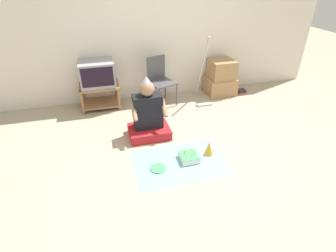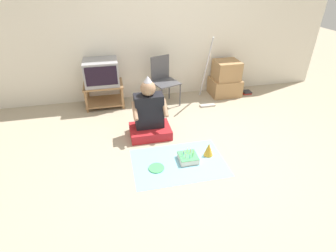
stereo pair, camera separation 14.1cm
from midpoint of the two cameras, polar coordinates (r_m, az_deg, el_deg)
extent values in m
plane|color=tan|center=(3.49, 5.99, -7.40)|extent=(16.00, 16.00, 0.00)
cube|color=silver|center=(4.95, -2.79, 20.73)|extent=(6.40, 0.06, 2.55)
cube|color=#997047|center=(4.80, -15.65, 8.43)|extent=(0.68, 0.50, 0.03)
cube|color=#997047|center=(4.93, -15.12, 4.93)|extent=(0.68, 0.50, 0.02)
cylinder|color=#997047|center=(4.70, -18.97, 4.74)|extent=(0.04, 0.04, 0.42)
cylinder|color=#997047|center=(4.68, -11.48, 5.78)|extent=(0.04, 0.04, 0.42)
cylinder|color=#997047|center=(5.09, -18.87, 6.82)|extent=(0.04, 0.04, 0.42)
cylinder|color=#997047|center=(5.08, -11.94, 7.79)|extent=(0.04, 0.04, 0.42)
cube|color=#99999E|center=(4.73, -16.04, 10.96)|extent=(0.57, 0.48, 0.42)
cube|color=black|center=(4.49, -15.98, 10.13)|extent=(0.51, 0.01, 0.32)
cube|color=#4C4C51|center=(4.70, -2.15, 9.39)|extent=(0.53, 0.52, 0.02)
cube|color=#4C4C51|center=(4.78, -3.49, 12.49)|extent=(0.35, 0.14, 0.43)
cylinder|color=#4C4C51|center=(4.55, -2.85, 5.69)|extent=(0.02, 0.02, 0.43)
cylinder|color=#4C4C51|center=(4.74, 1.04, 6.81)|extent=(0.02, 0.02, 0.43)
cylinder|color=#4C4C51|center=(4.84, -5.18, 7.20)|extent=(0.02, 0.02, 0.43)
cylinder|color=#4C4C51|center=(5.02, -1.42, 8.22)|extent=(0.02, 0.02, 0.43)
cube|color=#A87F51|center=(5.35, 10.45, 8.63)|extent=(0.56, 0.48, 0.32)
cube|color=#A87F51|center=(5.24, 10.80, 12.04)|extent=(0.46, 0.44, 0.35)
cube|color=#B2ADA3|center=(4.86, 7.01, 4.65)|extent=(0.28, 0.09, 0.03)
cylinder|color=#B7B7BC|center=(4.82, 6.50, 12.34)|extent=(0.03, 0.47, 1.21)
cube|color=#B72D28|center=(5.55, 14.92, 7.26)|extent=(0.17, 0.14, 0.03)
cube|color=#333338|center=(5.55, 15.01, 7.53)|extent=(0.16, 0.15, 0.03)
cube|color=red|center=(3.93, -5.13, -1.25)|extent=(0.59, 0.44, 0.14)
cube|color=black|center=(3.80, -5.48, 3.21)|extent=(0.41, 0.22, 0.51)
sphere|color=#9E7556|center=(3.65, -5.75, 8.06)|extent=(0.21, 0.21, 0.21)
cone|color=silver|center=(3.60, -5.87, 10.05)|extent=(0.12, 0.12, 0.09)
cylinder|color=#9E7556|center=(3.64, -8.51, 3.11)|extent=(0.06, 0.26, 0.21)
cylinder|color=#9E7556|center=(3.70, -1.98, 3.96)|extent=(0.06, 0.26, 0.21)
cube|color=#7FC6E0|center=(3.43, 1.42, -7.89)|extent=(1.19, 0.81, 0.01)
cube|color=#F4E0C6|center=(3.45, 3.43, -6.84)|extent=(0.24, 0.24, 0.07)
cube|color=#4CB266|center=(3.43, 3.45, -6.31)|extent=(0.24, 0.24, 0.01)
cylinder|color=#66C666|center=(3.42, 4.55, -5.74)|extent=(0.01, 0.01, 0.07)
sphere|color=#FFCC4C|center=(3.40, 4.58, -5.15)|extent=(0.01, 0.01, 0.01)
cylinder|color=#EA4C4C|center=(3.46, 3.89, -5.27)|extent=(0.01, 0.01, 0.07)
sphere|color=#FFCC4C|center=(3.43, 3.91, -4.68)|extent=(0.01, 0.01, 0.01)
cylinder|color=yellow|center=(3.46, 3.20, -5.22)|extent=(0.01, 0.01, 0.07)
sphere|color=#FFCC4C|center=(3.43, 3.22, -4.64)|extent=(0.01, 0.01, 0.01)
cylinder|color=#E58CCC|center=(3.44, 2.53, -5.49)|extent=(0.01, 0.01, 0.07)
sphere|color=#FFCC4C|center=(3.41, 2.55, -4.90)|extent=(0.01, 0.01, 0.01)
cylinder|color=#4C7FE5|center=(3.39, 2.39, -6.01)|extent=(0.01, 0.01, 0.07)
sphere|color=#FFCC4C|center=(3.37, 2.40, -5.43)|extent=(0.01, 0.01, 0.01)
cylinder|color=#E58CCC|center=(3.36, 2.92, -6.45)|extent=(0.01, 0.01, 0.07)
sphere|color=#FFCC4C|center=(3.34, 2.94, -5.86)|extent=(0.01, 0.01, 0.01)
cylinder|color=#4C7FE5|center=(3.36, 3.82, -6.52)|extent=(0.01, 0.01, 0.07)
sphere|color=#FFCC4C|center=(3.33, 3.85, -5.93)|extent=(0.01, 0.01, 0.01)
cylinder|color=#66C666|center=(3.39, 4.47, -6.20)|extent=(0.01, 0.01, 0.07)
sphere|color=#FFCC4C|center=(3.36, 4.50, -5.61)|extent=(0.01, 0.01, 0.01)
cone|color=gold|center=(3.55, 7.79, -4.78)|extent=(0.13, 0.13, 0.19)
cylinder|color=#4CB266|center=(3.33, -3.40, -9.17)|extent=(0.20, 0.20, 0.01)
camera|label=1|loc=(0.07, -91.15, -0.70)|focal=28.00mm
camera|label=2|loc=(0.07, 88.85, 0.70)|focal=28.00mm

